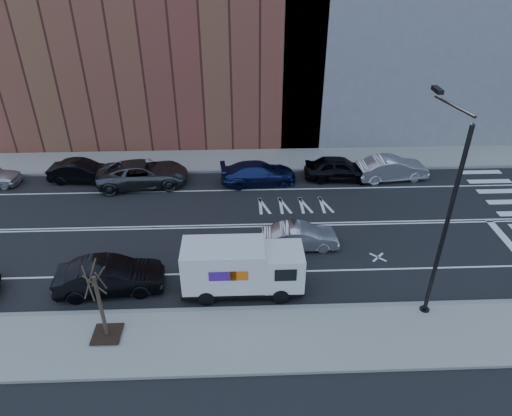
{
  "coord_description": "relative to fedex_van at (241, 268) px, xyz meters",
  "views": [
    {
      "loc": [
        -1.21,
        -22.32,
        14.84
      ],
      "look_at": [
        -0.37,
        -0.32,
        1.4
      ],
      "focal_mm": 32.0,
      "sensor_mm": 36.0,
      "label": 1
    }
  ],
  "objects": [
    {
      "name": "curb_near",
      "position": [
        1.26,
        -1.4,
        -1.29
      ],
      "size": [
        44.0,
        0.25,
        0.17
      ],
      "primitive_type": "cube",
      "color": "gray",
      "rests_on": "ground"
    },
    {
      "name": "far_parked_f",
      "position": [
        10.5,
        11.16,
        -0.57
      ],
      "size": [
        5.04,
        2.26,
        1.61
      ],
      "primitive_type": "imported",
      "rotation": [
        0.0,
        0.0,
        1.69
      ],
      "color": "silver",
      "rests_on": "ground"
    },
    {
      "name": "ground",
      "position": [
        1.26,
        5.6,
        -1.38
      ],
      "size": [
        120.0,
        120.0,
        0.0
      ],
      "primitive_type": "plane",
      "color": "black",
      "rests_on": "ground"
    },
    {
      "name": "streetlight",
      "position": [
        8.26,
        -1.31,
        3.7
      ],
      "size": [
        0.44,
        4.02,
        9.34
      ],
      "color": "black",
      "rests_on": "ground"
    },
    {
      "name": "street_tree",
      "position": [
        -5.74,
        -2.8,
        0.08
      ],
      "size": [
        1.2,
        1.2,
        3.75
      ],
      "color": "black",
      "rests_on": "ground"
    },
    {
      "name": "curb_far",
      "position": [
        1.26,
        12.6,
        -1.29
      ],
      "size": [
        44.0,
        0.25,
        0.17
      ],
      "primitive_type": "cube",
      "color": "gray",
      "rests_on": "ground"
    },
    {
      "name": "near_parked_rear_a",
      "position": [
        -6.24,
        0.24,
        -0.55
      ],
      "size": [
        5.14,
        2.2,
        1.65
      ],
      "primitive_type": "imported",
      "rotation": [
        0.0,
        0.0,
        1.66
      ],
      "color": "black",
      "rests_on": "ground"
    },
    {
      "name": "sidewalk_near",
      "position": [
        1.26,
        -3.2,
        -1.3
      ],
      "size": [
        44.0,
        3.6,
        0.15
      ],
      "primitive_type": "cube",
      "color": "gray",
      "rests_on": "ground"
    },
    {
      "name": "road_markings",
      "position": [
        1.26,
        5.6,
        -1.37
      ],
      "size": [
        40.0,
        8.6,
        0.01
      ],
      "primitive_type": null,
      "color": "white",
      "rests_on": "ground"
    },
    {
      "name": "fedex_van",
      "position": [
        0.0,
        0.0,
        0.0
      ],
      "size": [
        5.74,
        2.06,
        2.62
      ],
      "rotation": [
        0.0,
        0.0,
        -0.0
      ],
      "color": "black",
      "rests_on": "ground"
    },
    {
      "name": "far_parked_e",
      "position": [
        6.86,
        11.26,
        -0.56
      ],
      "size": [
        4.9,
        2.25,
        1.63
      ],
      "primitive_type": "imported",
      "rotation": [
        0.0,
        0.0,
        1.5
      ],
      "color": "black",
      "rests_on": "ground"
    },
    {
      "name": "sidewalk_far",
      "position": [
        1.26,
        14.4,
        -1.3
      ],
      "size": [
        44.0,
        3.6,
        0.15
      ],
      "primitive_type": "cube",
      "color": "gray",
      "rests_on": "ground"
    },
    {
      "name": "far_parked_b",
      "position": [
        -10.76,
        11.6,
        -0.64
      ],
      "size": [
        4.61,
        1.95,
        1.48
      ],
      "primitive_type": "imported",
      "rotation": [
        0.0,
        0.0,
        1.48
      ],
      "color": "black",
      "rests_on": "ground"
    },
    {
      "name": "far_parked_d",
      "position": [
        1.26,
        10.93,
        -0.64
      ],
      "size": [
        5.28,
        2.57,
        1.48
      ],
      "primitive_type": "imported",
      "rotation": [
        0.0,
        0.0,
        1.67
      ],
      "color": "navy",
      "rests_on": "ground"
    },
    {
      "name": "driving_sedan",
      "position": [
        3.19,
        3.39,
        -0.7
      ],
      "size": [
        4.15,
        1.58,
        1.35
      ],
      "primitive_type": "imported",
      "rotation": [
        0.0,
        0.0,
        1.61
      ],
      "color": "#BBBBC0",
      "rests_on": "ground"
    },
    {
      "name": "far_parked_c",
      "position": [
        -6.53,
        10.94,
        -0.54
      ],
      "size": [
        6.31,
        3.48,
        1.67
      ],
      "primitive_type": "imported",
      "rotation": [
        0.0,
        0.0,
        1.69
      ],
      "color": "#43444A",
      "rests_on": "ground"
    }
  ]
}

